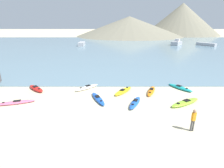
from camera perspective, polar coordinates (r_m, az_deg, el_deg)
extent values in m
plane|color=beige|center=(10.21, 0.14, -22.23)|extent=(400.00, 400.00, 0.00)
cube|color=slate|center=(53.77, -0.10, 12.16)|extent=(160.00, 70.00, 0.06)
cone|color=gray|center=(98.43, 5.52, 18.26)|extent=(56.01, 56.01, 10.04)
cone|color=gray|center=(114.69, 21.64, 19.06)|extent=(42.29, 42.29, 17.41)
ellipsoid|color=blue|center=(16.25, -4.70, -4.78)|extent=(1.77, 3.12, 0.29)
cube|color=black|center=(16.32, -4.89, -4.02)|extent=(0.52, 0.65, 0.05)
cylinder|color=black|center=(15.44, -3.69, -5.46)|extent=(0.21, 0.21, 0.02)
ellipsoid|color=yellow|center=(17.99, 3.55, -2.29)|extent=(2.27, 2.75, 0.30)
cube|color=black|center=(17.81, 3.32, -1.90)|extent=(0.63, 0.65, 0.05)
cylinder|color=black|center=(18.56, 4.87, -1.09)|extent=(0.25, 0.25, 0.02)
ellipsoid|color=teal|center=(20.27, 21.17, -1.07)|extent=(2.18, 2.78, 0.31)
cube|color=black|center=(20.29, 20.89, -0.48)|extent=(0.59, 0.63, 0.05)
cylinder|color=black|center=(19.81, 23.11, -1.28)|extent=(0.22, 0.22, 0.02)
ellipsoid|color=red|center=(20.24, -23.68, -1.36)|extent=(2.47, 2.40, 0.36)
cube|color=black|center=(20.29, -23.91, -0.73)|extent=(0.62, 0.62, 0.05)
cylinder|color=black|center=(19.51, -22.86, -1.39)|extent=(0.25, 0.25, 0.02)
ellipsoid|color=#E5668C|center=(17.68, -29.19, -5.34)|extent=(3.33, 1.53, 0.25)
cube|color=black|center=(17.59, -28.74, -4.85)|extent=(0.66, 0.48, 0.05)
cylinder|color=black|center=(17.86, -32.10, -5.16)|extent=(0.20, 0.20, 0.02)
ellipsoid|color=#8CCC2D|center=(16.76, 22.67, -5.56)|extent=(3.31, 2.41, 0.29)
cube|color=black|center=(16.82, 23.09, -4.89)|extent=(0.74, 0.68, 0.05)
cylinder|color=black|center=(16.00, 20.71, -5.87)|extent=(0.27, 0.27, 0.02)
ellipsoid|color=orange|center=(18.41, 12.55, -2.21)|extent=(1.62, 2.94, 0.30)
cube|color=black|center=(18.48, 12.66, -1.54)|extent=(0.51, 0.61, 0.05)
cylinder|color=black|center=(17.61, 12.19, -2.61)|extent=(0.22, 0.22, 0.02)
ellipsoid|color=white|center=(19.12, -8.30, -1.12)|extent=(2.54, 2.45, 0.31)
cube|color=black|center=(19.13, -7.98, -0.51)|extent=(0.62, 0.61, 0.05)
cylinder|color=black|center=(18.65, -10.31, -1.22)|extent=(0.22, 0.22, 0.02)
ellipsoid|color=blue|center=(15.50, 7.40, -6.05)|extent=(1.59, 2.71, 0.34)
cube|color=black|center=(15.53, 7.56, -5.20)|extent=(0.50, 0.58, 0.05)
cylinder|color=black|center=(14.78, 6.69, -6.56)|extent=(0.22, 0.22, 0.02)
cylinder|color=#4C4C4C|center=(12.88, 24.31, -12.26)|extent=(0.12, 0.12, 0.79)
cylinder|color=#4C4C4C|center=(12.93, 24.88, -12.20)|extent=(0.12, 0.12, 0.79)
cube|color=orange|center=(12.58, 25.03, -9.59)|extent=(0.24, 0.22, 0.56)
cylinder|color=orange|center=(12.53, 24.54, -9.57)|extent=(0.08, 0.08, 0.53)
cylinder|color=orange|center=(12.63, 25.53, -9.49)|extent=(0.08, 0.08, 0.53)
sphere|color=#A37A5B|center=(12.41, 25.28, -7.99)|extent=(0.21, 0.21, 0.21)
cube|color=#B2B2B7|center=(60.58, 20.19, 12.39)|extent=(4.31, 4.59, 1.13)
cube|color=silver|center=(60.88, 20.43, 13.31)|extent=(1.80, 1.79, 0.79)
cube|color=#B2B2B7|center=(56.42, -10.02, 12.79)|extent=(1.75, 5.01, 1.06)
cube|color=#B2B2B7|center=(62.57, 28.22, 11.38)|extent=(4.54, 5.58, 0.88)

